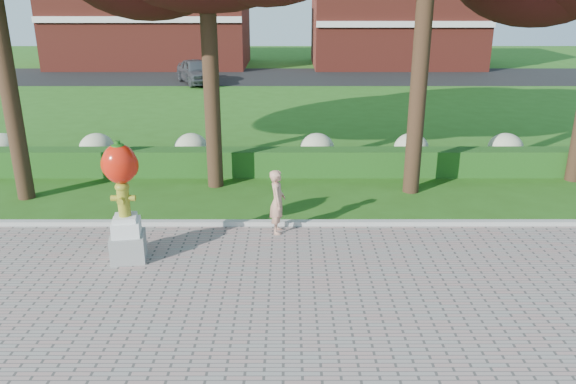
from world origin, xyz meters
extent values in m
plane|color=#265415|center=(0.00, 0.00, 0.00)|extent=(100.00, 100.00, 0.00)
cube|color=#ADADA5|center=(0.00, 3.00, 0.07)|extent=(40.00, 0.18, 0.15)
cube|color=#1D4513|center=(0.00, 7.00, 0.40)|extent=(24.00, 0.70, 0.80)
ellipsoid|color=#9EA37D|center=(-9.00, 8.00, 0.55)|extent=(1.10, 1.10, 0.99)
ellipsoid|color=#9EA37D|center=(-6.00, 8.00, 0.55)|extent=(1.10, 1.10, 0.99)
ellipsoid|color=#9EA37D|center=(-3.00, 8.00, 0.55)|extent=(1.10, 1.10, 0.99)
ellipsoid|color=#9EA37D|center=(1.00, 8.00, 0.55)|extent=(1.10, 1.10, 0.99)
ellipsoid|color=#9EA37D|center=(4.00, 8.00, 0.55)|extent=(1.10, 1.10, 0.99)
ellipsoid|color=#9EA37D|center=(7.00, 8.00, 0.55)|extent=(1.10, 1.10, 0.99)
cube|color=black|center=(0.00, 28.00, 0.01)|extent=(50.00, 8.00, 0.02)
cube|color=maroon|center=(-10.00, 34.00, 3.50)|extent=(14.00, 8.00, 7.00)
cube|color=maroon|center=(8.00, 34.00, 3.20)|extent=(12.00, 8.00, 6.40)
cylinder|color=black|center=(-7.00, 5.00, 3.36)|extent=(0.44, 0.44, 6.72)
cylinder|color=black|center=(-2.00, 6.00, 3.08)|extent=(0.44, 0.44, 6.16)
cylinder|color=black|center=(3.50, 5.50, 3.64)|extent=(0.44, 0.44, 7.28)
cube|color=gray|center=(-3.21, 1.22, 0.31)|extent=(0.78, 0.78, 0.55)
cube|color=silver|center=(-3.21, 1.22, 0.74)|extent=(0.63, 0.63, 0.31)
cube|color=silver|center=(-3.21, 1.22, 0.95)|extent=(0.51, 0.51, 0.11)
cylinder|color=olive|center=(-3.21, 1.22, 1.32)|extent=(0.24, 0.24, 0.62)
ellipsoid|color=olive|center=(-3.21, 1.22, 1.62)|extent=(0.29, 0.29, 0.20)
cylinder|color=olive|center=(-3.39, 1.22, 1.38)|extent=(0.13, 0.12, 0.12)
cylinder|color=olive|center=(-3.04, 1.22, 1.38)|extent=(0.13, 0.12, 0.12)
cylinder|color=olive|center=(-3.21, 1.06, 1.38)|extent=(0.13, 0.13, 0.13)
cylinder|color=olive|center=(-3.21, 1.22, 1.71)|extent=(0.09, 0.09, 0.05)
ellipsoid|color=red|center=(-3.21, 1.22, 2.10)|extent=(0.69, 0.62, 0.80)
ellipsoid|color=red|center=(-3.41, 1.22, 2.07)|extent=(0.34, 0.34, 0.51)
ellipsoid|color=red|center=(-3.02, 1.22, 2.07)|extent=(0.34, 0.34, 0.51)
cylinder|color=#1A4F12|center=(-3.21, 1.22, 2.49)|extent=(0.11, 0.11, 0.13)
ellipsoid|color=#1A4F12|center=(-3.21, 1.22, 2.46)|extent=(0.26, 0.26, 0.09)
imported|color=tan|center=(-0.17, 2.60, 0.79)|extent=(0.36, 0.55, 1.49)
imported|color=#45494D|center=(-5.42, 25.00, 0.74)|extent=(3.29, 4.58, 1.45)
camera|label=1|loc=(0.06, -9.25, 5.26)|focal=35.00mm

